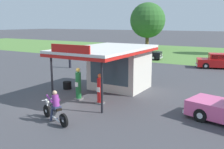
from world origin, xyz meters
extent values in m
plane|color=#424247|center=(0.00, 0.00, 0.00)|extent=(300.00, 300.00, 0.00)
cube|color=#56843D|center=(0.00, 30.00, 0.00)|extent=(120.00, 24.00, 0.01)
cube|color=beige|center=(1.13, 5.10, 1.49)|extent=(3.70, 3.11, 2.98)
cube|color=#384C56|center=(1.13, 3.56, 1.55)|extent=(2.96, 0.05, 1.91)
cube|color=silver|center=(1.13, 3.24, 3.06)|extent=(4.40, 7.32, 0.16)
cube|color=red|center=(1.13, 3.24, 2.88)|extent=(4.40, 7.32, 0.18)
cube|color=red|center=(1.13, -0.39, 3.36)|extent=(2.59, 0.08, 0.44)
cylinder|color=black|center=(2.88, -0.02, 1.49)|extent=(0.12, 0.12, 2.98)
cylinder|color=black|center=(-0.62, -0.02, 1.49)|extent=(0.12, 0.12, 2.98)
cube|color=slate|center=(0.33, 1.25, 0.05)|extent=(0.44, 0.44, 0.10)
cylinder|color=#1E6B33|center=(0.33, 1.25, 0.92)|extent=(0.34, 0.34, 1.65)
cube|color=white|center=(0.33, 1.07, 1.01)|extent=(0.22, 0.02, 0.28)
sphere|color=#EACC4C|center=(0.33, 1.25, 1.89)|extent=(0.26, 0.26, 0.26)
cube|color=slate|center=(1.93, 1.25, 0.05)|extent=(0.44, 0.44, 0.10)
cylinder|color=red|center=(1.93, 1.25, 0.83)|extent=(0.34, 0.34, 1.45)
cube|color=white|center=(1.93, 1.07, 0.90)|extent=(0.22, 0.02, 0.28)
sphere|color=orange|center=(1.93, 1.25, 1.69)|extent=(0.26, 0.26, 0.26)
cylinder|color=black|center=(0.79, -1.94, 0.32)|extent=(0.64, 0.30, 0.64)
cylinder|color=silver|center=(0.79, -1.94, 0.32)|extent=(0.19, 0.17, 0.16)
cylinder|color=black|center=(2.38, -2.49, 0.32)|extent=(0.64, 0.30, 0.64)
cylinder|color=silver|center=(2.38, -2.49, 0.32)|extent=(0.19, 0.17, 0.16)
ellipsoid|color=black|center=(1.49, -2.18, 0.78)|extent=(0.61, 0.41, 0.24)
cube|color=#59595E|center=(1.54, -2.20, 0.42)|extent=(0.49, 0.37, 0.36)
cube|color=black|center=(1.82, -2.30, 0.72)|extent=(0.54, 0.40, 0.10)
cylinder|color=silver|center=(0.88, -1.97, 0.60)|extent=(0.37, 0.19, 0.71)
cylinder|color=silver|center=(1.00, -2.01, 0.98)|extent=(0.26, 0.67, 0.04)
sphere|color=silver|center=(0.90, -1.98, 0.82)|extent=(0.16, 0.16, 0.16)
cube|color=black|center=(2.33, -2.48, 0.44)|extent=(0.47, 0.31, 0.12)
cylinder|color=silver|center=(1.87, -2.46, 0.28)|extent=(0.69, 0.31, 0.18)
cube|color=#2D3351|center=(1.75, -2.27, 0.78)|extent=(0.49, 0.45, 0.14)
cylinder|color=#2D3351|center=(1.51, -2.36, 0.38)|extent=(0.19, 0.26, 0.56)
cylinder|color=#2D3351|center=(1.62, -2.06, 0.38)|extent=(0.19, 0.26, 0.56)
cylinder|color=#8C338C|center=(1.72, -2.26, 1.09)|extent=(0.49, 0.44, 0.60)
sphere|color=tan|center=(1.66, -2.24, 1.47)|extent=(0.22, 0.22, 0.22)
cylinder|color=#8C338C|center=(1.42, -2.37, 1.18)|extent=(0.54, 0.26, 0.31)
cylinder|color=#8C338C|center=(1.56, -1.99, 1.18)|extent=(0.54, 0.26, 0.31)
cube|color=silver|center=(6.98, 2.38, 0.30)|extent=(0.51, 1.74, 0.18)
sphere|color=white|center=(6.84, 1.80, 0.59)|extent=(0.18, 0.18, 0.18)
sphere|color=white|center=(7.10, 2.95, 0.59)|extent=(0.18, 0.18, 0.18)
cylinder|color=black|center=(7.65, 1.34, 0.33)|extent=(0.69, 0.34, 0.66)
cylinder|color=silver|center=(7.65, 1.34, 0.33)|extent=(0.34, 0.28, 0.30)
cylinder|color=black|center=(8.03, 3.02, 0.33)|extent=(0.69, 0.34, 0.66)
cylinder|color=silver|center=(8.03, 3.02, 0.33)|extent=(0.34, 0.28, 0.30)
cube|color=#E55993|center=(-10.20, 22.38, 0.53)|extent=(5.16, 2.36, 0.71)
cube|color=#E55993|center=(-10.51, 22.42, 1.19)|extent=(2.40, 1.83, 0.60)
cube|color=#283847|center=(-9.42, 22.29, 1.19)|extent=(0.20, 1.39, 0.48)
cube|color=#283847|center=(-10.42, 23.18, 1.19)|extent=(1.89, 0.25, 0.46)
cube|color=#283847|center=(-10.60, 21.65, 1.19)|extent=(1.89, 0.25, 0.46)
cube|color=silver|center=(-7.69, 22.09, 0.30)|extent=(0.32, 1.70, 0.18)
cube|color=silver|center=(-12.70, 22.67, 0.30)|extent=(0.32, 1.70, 0.18)
sphere|color=white|center=(-7.62, 22.65, 0.57)|extent=(0.18, 0.18, 0.18)
sphere|color=white|center=(-7.75, 21.52, 0.57)|extent=(0.18, 0.18, 0.18)
cylinder|color=black|center=(-8.42, 23.01, 0.33)|extent=(0.68, 0.28, 0.66)
cylinder|color=silver|center=(-8.42, 23.01, 0.33)|extent=(0.32, 0.25, 0.30)
cylinder|color=black|center=(-8.61, 21.35, 0.33)|extent=(0.68, 0.28, 0.66)
cylinder|color=silver|center=(-8.61, 21.35, 0.33)|extent=(0.32, 0.25, 0.30)
cylinder|color=black|center=(-11.78, 23.41, 0.33)|extent=(0.68, 0.28, 0.66)
cylinder|color=silver|center=(-11.78, 23.41, 0.33)|extent=(0.32, 0.25, 0.30)
cylinder|color=black|center=(-11.98, 21.75, 0.33)|extent=(0.68, 0.28, 0.66)
cylinder|color=silver|center=(-11.98, 21.75, 0.33)|extent=(0.32, 0.25, 0.30)
cube|color=red|center=(6.44, 17.94, 0.57)|extent=(5.49, 3.31, 0.79)
cube|color=red|center=(6.08, 17.83, 1.26)|extent=(2.41, 2.17, 0.59)
cube|color=#283847|center=(5.84, 18.61, 1.26)|extent=(1.65, 0.53, 0.45)
cube|color=#283847|center=(6.32, 17.05, 1.26)|extent=(1.65, 0.53, 0.45)
cube|color=silver|center=(3.94, 17.18, 0.30)|extent=(0.64, 1.75, 0.18)
cylinder|color=black|center=(4.51, 18.27, 0.33)|extent=(0.69, 0.38, 0.66)
cylinder|color=silver|center=(4.51, 18.27, 0.33)|extent=(0.35, 0.30, 0.30)
cylinder|color=black|center=(5.02, 16.58, 0.33)|extent=(0.69, 0.38, 0.66)
cylinder|color=silver|center=(5.02, 16.58, 0.33)|extent=(0.35, 0.30, 0.30)
cube|color=black|center=(-3.86, 20.19, 0.60)|extent=(5.39, 2.65, 0.84)
cube|color=black|center=(-4.05, 20.16, 1.32)|extent=(2.44, 1.93, 0.59)
cube|color=#283847|center=(-2.99, 20.34, 1.32)|extent=(0.28, 1.39, 0.47)
cube|color=#283847|center=(-4.19, 20.92, 1.32)|extent=(1.85, 0.35, 0.45)
cube|color=#283847|center=(-3.92, 19.39, 1.32)|extent=(1.85, 0.35, 0.45)
cube|color=silver|center=(-1.29, 20.63, 0.30)|extent=(0.41, 1.71, 0.18)
cube|color=silver|center=(-6.43, 19.75, 0.30)|extent=(0.41, 1.71, 0.18)
sphere|color=white|center=(-1.37, 21.20, 0.64)|extent=(0.18, 0.18, 0.18)
sphere|color=white|center=(-1.18, 20.06, 0.64)|extent=(0.18, 0.18, 0.18)
cylinder|color=black|center=(-2.27, 21.31, 0.33)|extent=(0.68, 0.31, 0.66)
cylinder|color=silver|center=(-2.27, 21.31, 0.33)|extent=(0.33, 0.27, 0.30)
cylinder|color=black|center=(-1.99, 19.66, 0.33)|extent=(0.68, 0.31, 0.66)
cylinder|color=silver|center=(-1.99, 19.66, 0.33)|extent=(0.33, 0.27, 0.30)
cylinder|color=black|center=(-5.73, 20.72, 0.33)|extent=(0.68, 0.31, 0.66)
cylinder|color=silver|center=(-5.73, 20.72, 0.33)|extent=(0.33, 0.27, 0.30)
cylinder|color=black|center=(-5.45, 19.06, 0.33)|extent=(0.68, 0.31, 0.66)
cylinder|color=silver|center=(-5.45, 19.06, 0.33)|extent=(0.33, 0.27, 0.30)
cube|color=beige|center=(-14.65, 18.00, 0.54)|extent=(5.45, 3.01, 0.72)
cube|color=beige|center=(-14.95, 18.08, 1.20)|extent=(2.30, 2.01, 0.61)
cube|color=#283847|center=(-14.01, 17.84, 1.20)|extent=(0.38, 1.35, 0.49)
cube|color=#283847|center=(-14.76, 18.82, 1.20)|extent=(1.63, 0.45, 0.46)
cube|color=#283847|center=(-15.14, 17.33, 1.20)|extent=(1.63, 0.45, 0.46)
cube|color=silver|center=(-12.12, 17.35, 0.30)|extent=(0.54, 1.67, 0.18)
cube|color=silver|center=(-17.18, 18.65, 0.30)|extent=(0.54, 1.67, 0.18)
sphere|color=white|center=(-11.97, 17.90, 0.57)|extent=(0.18, 0.18, 0.18)
sphere|color=white|center=(-12.25, 16.80, 0.57)|extent=(0.18, 0.18, 0.18)
cylinder|color=black|center=(-12.75, 18.37, 0.33)|extent=(0.69, 0.36, 0.66)
cylinder|color=silver|center=(-12.75, 18.37, 0.33)|extent=(0.34, 0.29, 0.30)
cylinder|color=black|center=(-13.16, 16.76, 0.33)|extent=(0.69, 0.36, 0.66)
cylinder|color=silver|center=(-13.16, 16.76, 0.33)|extent=(0.34, 0.29, 0.30)
cylinder|color=black|center=(-16.15, 19.24, 0.33)|extent=(0.69, 0.36, 0.66)
cylinder|color=silver|center=(-16.15, 19.24, 0.33)|extent=(0.34, 0.29, 0.30)
cylinder|color=black|center=(-16.56, 17.64, 0.33)|extent=(0.69, 0.36, 0.66)
cylinder|color=silver|center=(-16.56, 17.64, 0.33)|extent=(0.34, 0.29, 0.30)
cylinder|color=black|center=(-7.61, 10.00, 0.45)|extent=(0.26, 0.26, 0.90)
cylinder|color=#4C8C4C|center=(-7.61, 10.00, 1.22)|extent=(0.34, 0.34, 0.64)
sphere|color=#9E704C|center=(-7.61, 10.00, 1.66)|extent=(0.24, 0.24, 0.24)
cylinder|color=beige|center=(-7.61, 10.00, 1.74)|extent=(0.39, 0.39, 0.02)
cylinder|color=brown|center=(-4.04, 14.26, 0.44)|extent=(0.26, 0.26, 0.89)
cylinder|color=white|center=(-4.04, 14.26, 1.21)|extent=(0.34, 0.34, 0.63)
sphere|color=beige|center=(-4.04, 14.26, 1.64)|extent=(0.24, 0.24, 0.24)
cylinder|color=beige|center=(-4.04, 14.26, 1.73)|extent=(0.39, 0.39, 0.02)
cylinder|color=brown|center=(-8.24, 32.41, 1.42)|extent=(0.62, 0.62, 2.84)
sphere|color=#2D6028|center=(-8.24, 32.41, 5.18)|extent=(6.25, 6.25, 6.25)
cylinder|color=black|center=(-2.04, 2.96, 0.09)|extent=(0.60, 0.60, 0.18)
cylinder|color=black|center=(-2.04, 2.96, 0.27)|extent=(0.60, 0.60, 0.18)
cylinder|color=black|center=(-2.04, 2.96, 0.45)|extent=(0.60, 0.60, 0.18)
camera|label=1|loc=(9.89, -10.88, 4.69)|focal=40.95mm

